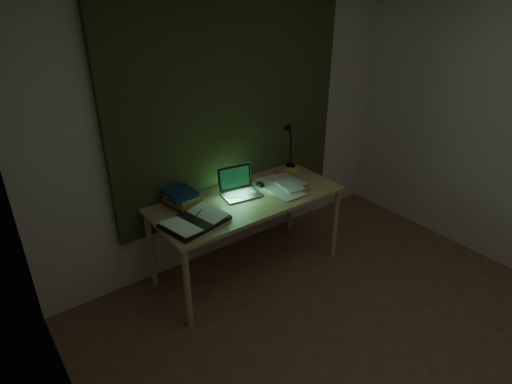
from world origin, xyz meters
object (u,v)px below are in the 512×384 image
at_px(open_textbook, 195,221).
at_px(desk, 248,235).
at_px(laptop, 241,184).
at_px(desk_lamp, 292,142).
at_px(book_stack, 182,198).
at_px(loose_papers, 284,187).

bearing_deg(open_textbook, desk, -2.01).
distance_m(laptop, open_textbook, 0.56).
bearing_deg(desk, desk_lamp, 21.25).
relative_size(desk, book_stack, 6.49).
xyz_separation_m(desk, open_textbook, (-0.54, -0.10, 0.38)).
height_order(book_stack, desk_lamp, desk_lamp).
bearing_deg(laptop, open_textbook, -154.55).
height_order(desk, open_textbook, open_textbook).
relative_size(book_stack, desk_lamp, 0.51).
relative_size(laptop, loose_papers, 0.89).
bearing_deg(loose_papers, book_stack, 163.14).
xyz_separation_m(laptop, open_textbook, (-0.53, -0.16, -0.09)).
xyz_separation_m(desk, book_stack, (-0.49, 0.20, 0.42)).
xyz_separation_m(loose_papers, desk_lamp, (0.36, 0.33, 0.23)).
xyz_separation_m(laptop, book_stack, (-0.47, 0.15, -0.04)).
distance_m(laptop, loose_papers, 0.40).
bearing_deg(book_stack, open_textbook, -100.77).
height_order(open_textbook, book_stack, book_stack).
xyz_separation_m(open_textbook, desk_lamp, (1.25, 0.37, 0.22)).
relative_size(desk, loose_papers, 4.10).
height_order(open_textbook, desk_lamp, desk_lamp).
bearing_deg(book_stack, loose_papers, -16.86).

